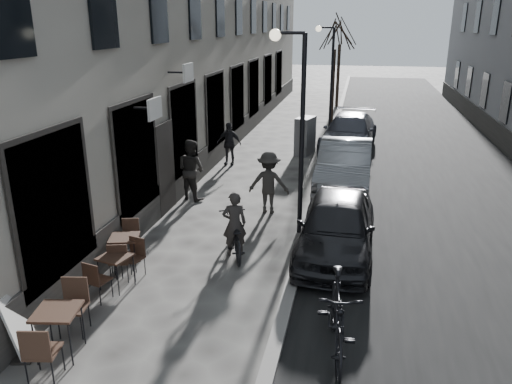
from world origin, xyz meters
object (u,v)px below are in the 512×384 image
(pedestrian_near, at_px, (191,170))
(pedestrian_mid, at_px, (269,183))
(streetlamp_near, at_px, (296,112))
(moped, at_px, (337,317))
(utility_cabinet, at_px, (305,136))
(pedestrian_far, at_px, (229,144))
(car_mid, at_px, (345,166))
(bistro_set_c, at_px, (125,249))
(car_near, at_px, (337,226))
(tree_far, at_px, (340,32))
(bicycle, at_px, (235,236))
(tree_near, at_px, (335,34))
(streetlamp_far, at_px, (328,69))
(bistro_set_a, at_px, (59,328))
(car_far, at_px, (349,133))
(sign_board, at_px, (20,329))
(bistro_set_b, at_px, (116,268))

(pedestrian_near, relative_size, pedestrian_mid, 1.05)
(streetlamp_near, bearing_deg, moped, -74.46)
(utility_cabinet, bearing_deg, pedestrian_far, -125.18)
(car_mid, bearing_deg, bistro_set_c, -123.16)
(pedestrian_near, xyz_separation_m, moped, (4.80, -6.88, -0.25))
(pedestrian_far, distance_m, car_near, 8.40)
(tree_far, distance_m, bicycle, 23.04)
(moped, bearing_deg, tree_near, 87.78)
(streetlamp_far, relative_size, bistro_set_a, 2.95)
(streetlamp_near, distance_m, bistro_set_c, 5.15)
(tree_far, relative_size, pedestrian_far, 3.46)
(streetlamp_near, xyz_separation_m, streetlamp_far, (0.00, 12.00, 0.00))
(bicycle, relative_size, pedestrian_far, 1.10)
(streetlamp_near, bearing_deg, car_far, 82.85)
(streetlamp_far, distance_m, tree_near, 3.36)
(pedestrian_near, bearing_deg, sign_board, 111.41)
(bistro_set_c, height_order, pedestrian_near, pedestrian_near)
(bistro_set_c, bearing_deg, tree_far, 66.99)
(tree_near, distance_m, bistro_set_c, 18.59)
(bicycle, height_order, car_near, car_near)
(car_mid, bearing_deg, pedestrian_near, -155.77)
(utility_cabinet, bearing_deg, streetlamp_near, -70.27)
(car_mid, height_order, moped, car_mid)
(tree_near, relative_size, car_far, 1.11)
(car_near, bearing_deg, bistro_set_a, -130.23)
(tree_far, distance_m, bistro_set_b, 25.21)
(pedestrian_mid, bearing_deg, utility_cabinet, -94.23)
(tree_far, distance_m, bistro_set_a, 27.37)
(bicycle, relative_size, pedestrian_mid, 1.01)
(tree_near, height_order, utility_cabinet, tree_near)
(utility_cabinet, bearing_deg, moped, -65.91)
(streetlamp_far, relative_size, tree_near, 0.89)
(utility_cabinet, xyz_separation_m, car_mid, (1.77, -4.29, 0.01))
(sign_board, xyz_separation_m, pedestrian_near, (0.29, 7.90, 0.49))
(streetlamp_near, distance_m, car_mid, 4.71)
(tree_far, height_order, pedestrian_mid, tree_far)
(tree_near, distance_m, pedestrian_mid, 14.27)
(bicycle, bearing_deg, pedestrian_far, -95.42)
(car_far, bearing_deg, utility_cabinet, -141.36)
(car_far, bearing_deg, sign_board, -102.44)
(sign_board, xyz_separation_m, moped, (5.09, 1.02, 0.24))
(moped, bearing_deg, pedestrian_mid, 103.98)
(pedestrian_near, bearing_deg, streetlamp_far, -85.28)
(utility_cabinet, xyz_separation_m, pedestrian_near, (-2.83, -6.24, 0.17))
(streetlamp_far, height_order, tree_near, tree_near)
(streetlamp_far, height_order, bistro_set_c, streetlamp_far)
(streetlamp_near, relative_size, pedestrian_near, 2.71)
(streetlamp_near, bearing_deg, bistro_set_b, -131.07)
(tree_near, distance_m, tree_far, 6.00)
(pedestrian_near, xyz_separation_m, car_mid, (4.60, 1.95, -0.16))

